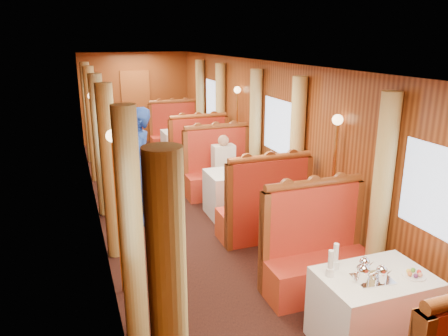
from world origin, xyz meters
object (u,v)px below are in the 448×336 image
banquette_mid_aft (219,173)px  steward (139,167)px  banquette_near_aft (317,257)px  table_near (372,310)px  teapot_right (381,277)px  table_far (185,146)px  teapot_back (364,268)px  banquette_mid_fwd (264,212)px  fruit_plate (414,275)px  passenger (224,161)px  banquette_far_aft (175,135)px  table_mid (239,193)px  rose_vase_far (183,123)px  tea_tray (372,279)px  rose_vase_mid (240,162)px  banquette_far_fwd (197,154)px  teapot_left (363,277)px

banquette_mid_aft → steward: steward is taller
banquette_near_aft → banquette_mid_aft: bearing=90.0°
table_near → teapot_right: 0.46m
table_near → teapot_right: (-0.05, -0.13, 0.44)m
table_far → teapot_back: 6.96m
banquette_mid_fwd → fruit_plate: banquette_mid_fwd is taller
passenger → banquette_near_aft: bearing=-90.0°
banquette_far_aft → teapot_back: (-0.10, -7.96, 0.39)m
table_mid → banquette_mid_aft: size_ratio=0.78×
steward → banquette_far_aft: bearing=170.3°
teapot_right → rose_vase_far: (0.02, 7.13, 0.11)m
passenger → rose_vase_far: bearing=90.8°
banquette_near_aft → banquette_mid_aft: same height
table_far → tea_tray: (-0.08, -7.05, 0.38)m
passenger → steward: bearing=-162.1°
banquette_mid_aft → passenger: bearing=-90.0°
banquette_far_aft → teapot_right: size_ratio=8.10×
rose_vase_mid → steward: bearing=171.4°
tea_tray → banquette_mid_fwd: bearing=88.2°
table_near → teapot_back: 0.45m
tea_tray → teapot_back: size_ratio=2.11×
banquette_mid_fwd → teapot_back: 2.46m
table_far → rose_vase_far: bearing=173.8°
banquette_mid_fwd → rose_vase_far: bearing=90.5°
passenger → banquette_mid_fwd: bearing=-90.0°
banquette_far_fwd → teapot_right: 6.13m
tea_tray → steward: bearing=112.1°
steward → fruit_plate: bearing=37.4°
rose_vase_far → table_far: bearing=-6.2°
tea_tray → passenger: size_ratio=0.45×
teapot_right → fruit_plate: teapot_right is taller
banquette_far_fwd → teapot_back: (-0.10, -5.93, 0.39)m
banquette_mid_fwd → table_near: bearing=-90.0°
teapot_back → table_near: bearing=-30.4°
banquette_near_aft → tea_tray: 1.12m
tea_tray → teapot_back: bearing=100.0°
table_far → rose_vase_far: rose_vase_far is taller
banquette_near_aft → rose_vase_far: size_ratio=3.72×
banquette_mid_fwd → banquette_far_fwd: size_ratio=1.00×
banquette_near_aft → steward: (-1.61, 2.69, 0.51)m
steward → tea_tray: bearing=32.9°
tea_tray → fruit_plate: size_ratio=1.61×
teapot_left → teapot_back: teapot_left is taller
banquette_mid_aft → teapot_right: bearing=-90.7°
banquette_mid_fwd → banquette_far_aft: same height
table_near → rose_vase_far: bearing=90.3°
table_near → passenger: (-0.00, 4.23, 0.37)m
steward → table_near: bearing=34.2°
banquette_near_aft → banquette_far_aft: bearing=90.0°
tea_tray → banquette_mid_aft: bearing=89.0°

